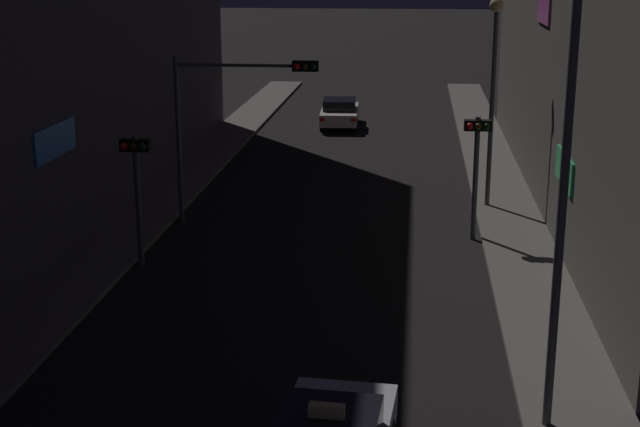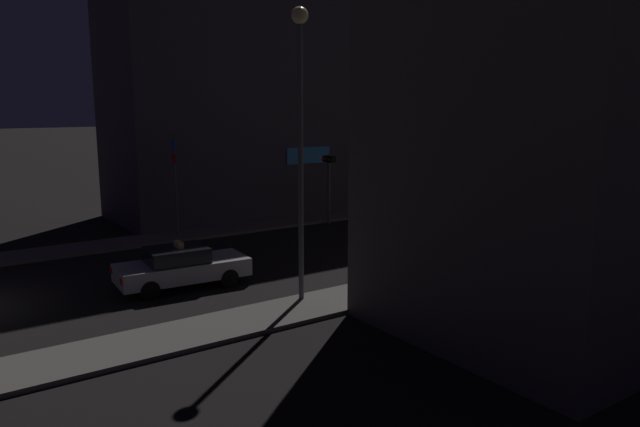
# 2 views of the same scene
# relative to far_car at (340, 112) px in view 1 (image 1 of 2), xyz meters

# --- Properties ---
(sidewalk_left) EXTENTS (2.11, 57.84, 0.14)m
(sidewalk_left) POSITION_rel_far_car_xyz_m (-4.95, -12.89, -0.66)
(sidewalk_left) COLOR #5B5651
(sidewalk_left) RESTS_ON ground_plane
(sidewalk_right) EXTENTS (2.11, 57.84, 0.14)m
(sidewalk_right) POSITION_rel_far_car_xyz_m (6.92, -12.89, -0.66)
(sidewalk_right) COLOR #5B5651
(sidewalk_right) RESTS_ON ground_plane
(far_car) EXTENTS (1.99, 4.52, 1.42)m
(far_car) POSITION_rel_far_car_xyz_m (0.00, 0.00, 0.00)
(far_car) COLOR silver
(far_car) RESTS_ON ground_plane
(traffic_light_overhead) EXTENTS (4.53, 0.42, 5.29)m
(traffic_light_overhead) POSITION_rel_far_car_xyz_m (-1.92, -17.66, 3.12)
(traffic_light_overhead) COLOR #47474C
(traffic_light_overhead) RESTS_ON ground_plane
(traffic_light_left_kerb) EXTENTS (0.80, 0.42, 3.65)m
(traffic_light_left_kerb) POSITION_rel_far_car_xyz_m (-3.65, -22.18, 1.89)
(traffic_light_left_kerb) COLOR #47474C
(traffic_light_left_kerb) RESTS_ON ground_plane
(traffic_light_right_kerb) EXTENTS (0.80, 0.42, 3.75)m
(traffic_light_right_kerb) POSITION_rel_far_car_xyz_m (5.62, -18.71, 1.95)
(traffic_light_right_kerb) COLOR #47474C
(traffic_light_right_kerb) RESTS_ON ground_plane
(street_lamp_near_block) EXTENTS (0.51, 0.51, 8.89)m
(street_lamp_near_block) POSITION_rel_far_car_xyz_m (6.29, -30.37, 5.31)
(street_lamp_near_block) COLOR #47474C
(street_lamp_near_block) RESTS_ON sidewalk_right
(street_lamp_far_block) EXTENTS (0.48, 0.48, 6.88)m
(street_lamp_far_block) POSITION_rel_far_car_xyz_m (6.29, -15.06, 3.98)
(street_lamp_far_block) COLOR #47474C
(street_lamp_far_block) RESTS_ON sidewalk_right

